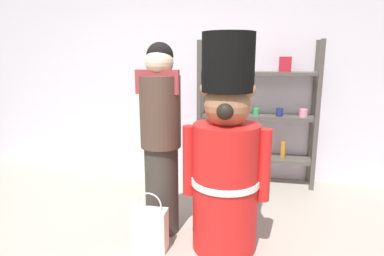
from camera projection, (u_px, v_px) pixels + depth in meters
name	position (u px, v px, depth m)	size (l,w,h in m)	color
back_wall	(202.00, 78.00, 4.29)	(6.40, 0.12, 2.60)	silver
merchandise_shelf	(256.00, 113.00, 4.03)	(1.43, 0.35, 1.77)	#4C4742
teddy_bear_guard	(226.00, 159.00, 2.61)	(0.71, 0.55, 1.76)	red
person_shopper	(161.00, 137.00, 2.84)	(0.37, 0.35, 1.70)	#38332D
shopping_bag	(150.00, 229.00, 2.69)	(0.29, 0.14, 0.51)	silver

